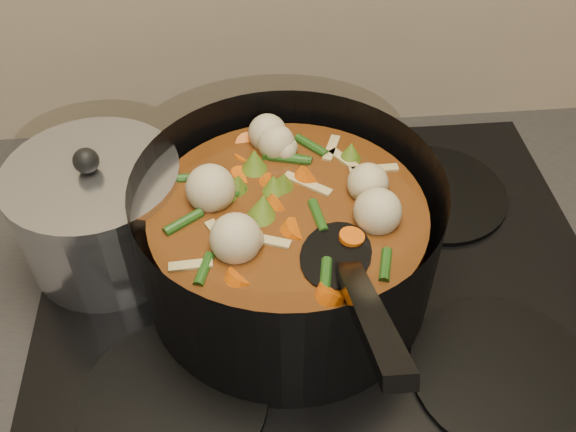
{
  "coord_description": "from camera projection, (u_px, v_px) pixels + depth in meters",
  "views": [
    {
      "loc": [
        -0.08,
        1.49,
        1.49
      ],
      "look_at": [
        -0.04,
        1.93,
        1.04
      ],
      "focal_mm": 40.0,
      "sensor_mm": 36.0,
      "label": 1
    }
  ],
  "objects": [
    {
      "name": "stockpot",
      "position": [
        288.0,
        240.0,
        0.66
      ],
      "size": [
        0.36,
        0.44,
        0.22
      ],
      "rotation": [
        0.0,
        0.0,
        -0.21
      ],
      "color": "black",
      "rests_on": "stovetop"
    },
    {
      "name": "stovetop",
      "position": [
        323.0,
        288.0,
        0.72
      ],
      "size": [
        0.62,
        0.54,
        0.03
      ],
      "color": "black",
      "rests_on": "counter"
    },
    {
      "name": "saucepan",
      "position": [
        101.0,
        213.0,
        0.7
      ],
      "size": [
        0.19,
        0.19,
        0.15
      ],
      "rotation": [
        0.0,
        0.0,
        0.03
      ],
      "color": "silver",
      "rests_on": "stovetop"
    }
  ]
}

